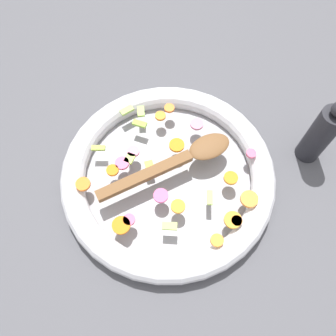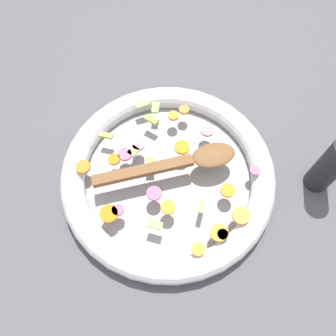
{
  "view_description": "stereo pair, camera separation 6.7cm",
  "coord_description": "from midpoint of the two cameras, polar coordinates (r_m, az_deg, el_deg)",
  "views": [
    {
      "loc": [
        -0.19,
        0.23,
        0.65
      ],
      "look_at": [
        0.0,
        0.0,
        0.05
      ],
      "focal_mm": 35.0,
      "sensor_mm": 36.0,
      "label": 1
    },
    {
      "loc": [
        -0.23,
        0.18,
        0.65
      ],
      "look_at": [
        0.0,
        0.0,
        0.05
      ],
      "focal_mm": 35.0,
      "sensor_mm": 36.0,
      "label": 2
    }
  ],
  "objects": [
    {
      "name": "ground_plane",
      "position": [
        0.71,
        2.67,
        -2.07
      ],
      "size": [
        4.0,
        4.0,
        0.0
      ],
      "primitive_type": "plane",
      "color": "#4C4C51"
    },
    {
      "name": "skillet",
      "position": [
        0.69,
        2.74,
        -1.31
      ],
      "size": [
        0.45,
        0.45,
        0.05
      ],
      "color": "gray",
      "rests_on": "ground_plane"
    },
    {
      "name": "chopped_vegetables",
      "position": [
        0.66,
        2.94,
        -1.38
      ],
      "size": [
        0.36,
        0.32,
        0.01
      ],
      "color": "orange",
      "rests_on": "skillet"
    },
    {
      "name": "wooden_spoon",
      "position": [
        0.66,
        5.15,
        0.72
      ],
      "size": [
        0.16,
        0.28,
        0.01
      ],
      "color": "brown",
      "rests_on": "chopped_vegetables"
    },
    {
      "name": "pepper_mill",
      "position": [
        0.73,
        28.97,
        0.2
      ],
      "size": [
        0.05,
        0.05,
        0.18
      ],
      "color": "#232328",
      "rests_on": "ground_plane"
    }
  ]
}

